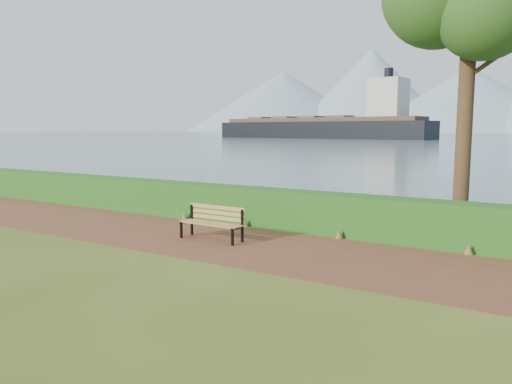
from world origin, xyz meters
The scene contains 5 objects.
ground centered at (0.00, 0.00, 0.00)m, with size 140.00×140.00×0.00m, color #425317.
path centered at (0.00, 0.30, 0.01)m, with size 40.00×3.40×0.01m, color #5B2F1F.
hedge centered at (0.00, 2.60, 0.50)m, with size 32.00×0.85×1.00m, color #184C15.
bench centered at (-0.90, 0.36, 0.47)m, with size 1.62×0.49×0.81m.
cargo_ship centered at (-50.83, 117.85, 2.89)m, with size 64.57×18.38×19.37m.
Camera 1 is at (6.13, -8.96, 2.62)m, focal length 35.00 mm.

